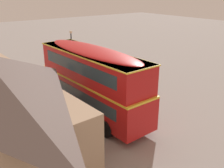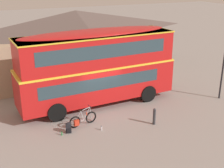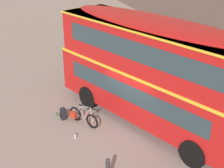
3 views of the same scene
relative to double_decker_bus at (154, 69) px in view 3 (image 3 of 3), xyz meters
name	(u,v)px [view 3 (image 3 of 3)]	position (x,y,z in m)	size (l,w,h in m)	color
ground_plane	(135,127)	(-0.22, -0.81, -2.64)	(120.00, 120.00, 0.00)	gray
double_decker_bus	(154,69)	(0.00, 0.00, 0.00)	(10.07, 2.92, 4.79)	black
touring_bicycle	(82,117)	(-1.94, -2.45, -2.27)	(1.70, 0.66, 1.05)	black
backpack_on_ground	(63,113)	(-2.86, -2.88, -2.35)	(0.34, 0.34, 0.58)	black
water_bottle_clear_plastic	(75,136)	(-1.19, -3.37, -2.53)	(0.08, 0.08, 0.25)	silver
water_bottle_green_metal	(56,114)	(-3.28, -3.00, -2.54)	(0.07, 0.07, 0.23)	green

